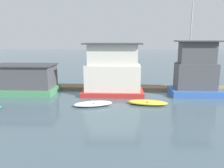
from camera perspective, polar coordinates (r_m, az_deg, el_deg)
The scene contains 10 objects.
ground_plane at distance 24.06m, azimuth 0.11°, elevation -2.78°, with size 200.00×200.00×0.00m, color #475B66.
dock_walkway at distance 27.01m, azimuth 0.41°, elevation -0.82°, with size 33.80×2.03×0.30m, color #846B4C.
houseboat_green at distance 26.23m, azimuth -21.73°, elevation 1.10°, with size 6.82×3.94×3.24m.
houseboat_red at distance 23.81m, azimuth 0.17°, elevation 3.20°, with size 6.68×3.80×5.58m.
houseboat_blue at distance 25.16m, azimuth 21.01°, elevation 2.78°, with size 5.22×3.32×9.69m.
dinghy_white at distance 20.09m, azimuth -4.98°, elevation -5.16°, with size 3.81×2.30×0.43m.
dinghy_yellow at distance 20.68m, azimuth 9.27°, elevation -4.78°, with size 3.83×1.84×0.42m.
mooring_post_centre at distance 25.66m, azimuth 0.98°, elevation -0.44°, with size 0.26×0.26×1.23m, color brown.
mooring_post_far_left at distance 27.94m, azimuth -20.97°, elevation 0.35°, with size 0.26×0.26×1.77m, color #846B4C.
mooring_post_near_left at distance 26.93m, azimuth -15.33°, elevation 0.07°, with size 0.21×0.21×1.55m, color brown.
Camera 1 is at (1.05, -23.26, 6.07)m, focal length 35.00 mm.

